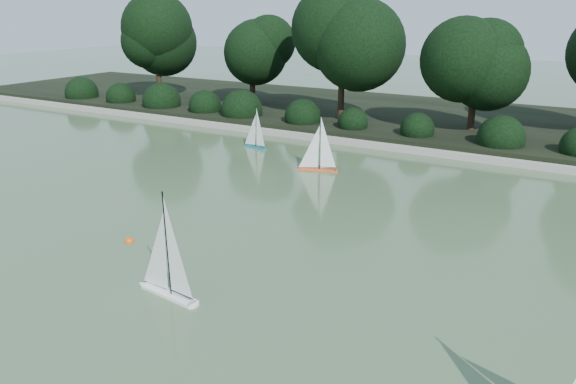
{
  "coord_description": "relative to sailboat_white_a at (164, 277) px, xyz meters",
  "views": [
    {
      "loc": [
        4.59,
        -5.45,
        3.78
      ],
      "look_at": [
        -0.08,
        2.55,
        0.7
      ],
      "focal_mm": 35.0,
      "sensor_mm": 36.0,
      "label": 1
    }
  ],
  "objects": [
    {
      "name": "far_bank",
      "position": [
        0.37,
        13.34,
        -0.1
      ],
      "size": [
        40.0,
        8.0,
        0.3
      ],
      "primitive_type": "cube",
      "color": "black",
      "rests_on": "ground"
    },
    {
      "name": "sailboat_white_a",
      "position": [
        0.0,
        0.0,
        0.0
      ],
      "size": [
        1.19,
        0.33,
        1.62
      ],
      "color": "white",
      "rests_on": "ground"
    },
    {
      "name": "ground",
      "position": [
        0.37,
        0.34,
        -0.25
      ],
      "size": [
        80.0,
        80.0,
        0.0
      ],
      "primitive_type": "plane",
      "color": "#3B5030",
      "rests_on": "ground"
    },
    {
      "name": "race_buoy",
      "position": [
        -1.75,
        1.06,
        -0.25
      ],
      "size": [
        0.17,
        0.17,
        0.17
      ],
      "primitive_type": "sphere",
      "color": "#E5520C",
      "rests_on": "ground"
    },
    {
      "name": "pond_coping",
      "position": [
        0.37,
        9.34,
        -0.16
      ],
      "size": [
        40.0,
        0.35,
        0.18
      ],
      "primitive_type": "cube",
      "color": "gray",
      "rests_on": "ground"
    },
    {
      "name": "sailboat_teal",
      "position": [
        -3.64,
        7.68,
        -0.06
      ],
      "size": [
        0.92,
        0.3,
        1.25
      ],
      "color": "#147082",
      "rests_on": "ground"
    },
    {
      "name": "sailboat_orange",
      "position": [
        -1.06,
        6.47,
        -0.02
      ],
      "size": [
        1.05,
        0.51,
        1.47
      ],
      "color": "#E55321",
      "rests_on": "ground"
    },
    {
      "name": "tree_line",
      "position": [
        1.6,
        11.78,
        2.39
      ],
      "size": [
        26.31,
        3.93,
        4.39
      ],
      "color": "black",
      "rests_on": "ground"
    },
    {
      "name": "shrub_hedge",
      "position": [
        0.37,
        10.24,
        0.2
      ],
      "size": [
        29.1,
        1.1,
        1.1
      ],
      "color": "black",
      "rests_on": "ground"
    }
  ]
}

